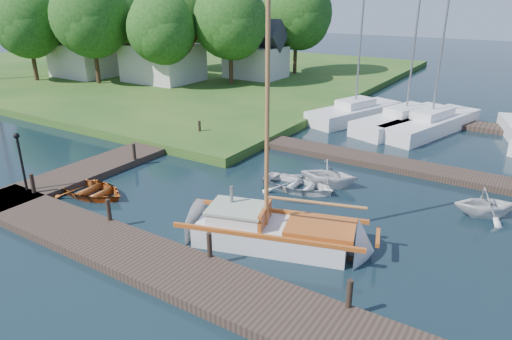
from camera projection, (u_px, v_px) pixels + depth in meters
The scene contains 31 objects.
ground at pixel (256, 197), 18.79m from camera, with size 160.00×160.00×0.00m, color black.
near_dock at pixel (151, 261), 14.02m from camera, with size 18.00×2.20×0.30m, color #2F221B.
left_dock at pixel (150, 148), 24.32m from camera, with size 2.20×18.00×0.30m, color #2F221B.
far_dock at pixel (359, 158), 22.85m from camera, with size 14.00×1.60×0.30m, color #2F221B.
shore at pixel (148, 68), 50.03m from camera, with size 50.00×40.00×0.50m, color #214D19.
mooring_post_0 at pixel (33, 183), 18.36m from camera, with size 0.16×0.16×0.80m, color black.
mooring_post_1 at pixel (109, 210), 16.11m from camera, with size 0.16×0.16×0.80m, color black.
mooring_post_2 at pixel (209, 245), 13.85m from camera, with size 0.16×0.16×0.80m, color black.
mooring_post_3 at pixel (349, 294), 11.60m from camera, with size 0.16×0.16×0.80m, color black.
mooring_post_4 at pixel (134, 152), 22.04m from camera, with size 0.16×0.16×0.80m, color black.
mooring_post_5 at pixel (200, 128), 25.98m from camera, with size 0.16×0.16×0.80m, color black.
lamp_post at pixel (20, 154), 18.19m from camera, with size 0.24×0.24×2.44m.
sailboat at pixel (277, 235), 15.17m from camera, with size 7.41×3.94×9.83m.
dinghy at pixel (91, 188), 18.86m from camera, with size 2.36×3.30×0.68m, color #954219.
tender_b at pixel (329, 172), 19.61m from camera, with size 2.14×2.47×1.30m, color silver.
tender_c at pixel (298, 182), 19.40m from camera, with size 2.32×3.25×0.67m, color silver.
tender_d at pixel (487, 201), 16.99m from camera, with size 2.01×2.33×1.23m, color silver.
marina_boat_0 at pixel (355, 112), 30.08m from camera, with size 4.49×7.55×10.28m.
marina_boat_1 at pixel (405, 119), 28.25m from camera, with size 4.74×8.54×9.58m.
marina_boat_2 at pixel (431, 123), 27.53m from camera, with size 4.43×8.67×10.92m.
house_a at pixel (162, 53), 40.32m from camera, with size 6.30×5.00×6.29m.
house_b at pixel (85, 51), 42.82m from camera, with size 5.77×4.50×5.79m.
house_c at pixel (256, 55), 42.18m from camera, with size 5.25×4.00×5.28m.
tree_0 at pixel (28, 22), 39.72m from camera, with size 6.12×6.07×8.28m.
tree_1 at pixel (91, 16), 38.09m from camera, with size 6.70×6.70×9.20m.
tree_2 at pixel (162, 28), 36.96m from camera, with size 5.83×5.75×7.82m.
tree_3 at pixel (230, 20), 37.90m from camera, with size 6.41×6.38×8.74m.
tree_4 at pixel (188, 10), 44.85m from camera, with size 7.01×7.01×9.66m.
tree_5 at pixel (117, 19), 47.63m from camera, with size 6.00×5.94×8.10m.
tree_6 at pixel (47, 16), 47.40m from camera, with size 6.24×6.20×8.46m.
tree_7 at pixel (297, 12), 43.06m from camera, with size 6.83×6.83×9.38m.
Camera 1 is at (9.19, -14.45, 7.83)m, focal length 32.00 mm.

